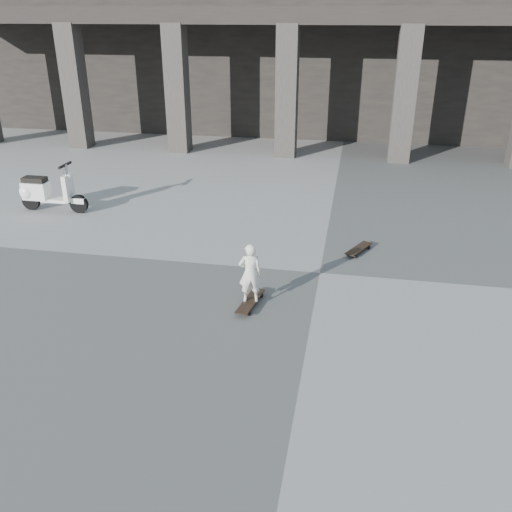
% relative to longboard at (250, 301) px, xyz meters
% --- Properties ---
extents(ground, '(90.00, 90.00, 0.00)m').
position_rel_longboard_xyz_m(ground, '(1.01, 1.39, -0.07)').
color(ground, '#4D4D4A').
rests_on(ground, ground).
extents(colonnade, '(28.00, 8.82, 6.00)m').
position_rel_longboard_xyz_m(colonnade, '(1.01, 15.16, 2.96)').
color(colonnade, black).
rests_on(colonnade, ground).
extents(longboard, '(0.34, 0.91, 0.09)m').
position_rel_longboard_xyz_m(longboard, '(0.00, 0.00, 0.00)').
color(longboard, black).
rests_on(longboard, ground).
extents(skateboard_spare, '(0.53, 0.79, 0.09)m').
position_rel_longboard_xyz_m(skateboard_spare, '(1.68, 2.45, 0.00)').
color(skateboard_spare, black).
rests_on(skateboard_spare, ground).
extents(child, '(0.40, 0.31, 0.98)m').
position_rel_longboard_xyz_m(child, '(0.00, 0.00, 0.51)').
color(child, silver).
rests_on(child, longboard).
extents(scooter, '(1.66, 0.54, 1.16)m').
position_rel_longboard_xyz_m(scooter, '(-5.69, 3.58, 0.39)').
color(scooter, black).
rests_on(scooter, ground).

